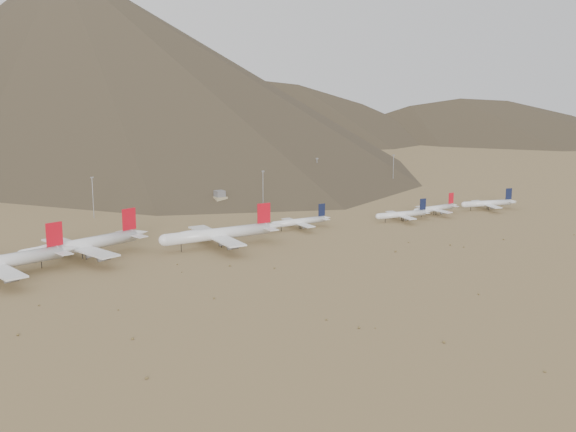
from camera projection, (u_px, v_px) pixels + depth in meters
ground at (277, 251)px, 362.43m from camera, size 3000.00×3000.00×0.00m
widebody_centre at (82, 245)px, 345.17m from camera, size 70.48×55.56×21.36m
widebody_east at (219, 234)px, 370.21m from camera, size 69.53×53.48×20.64m
narrowbody_a at (301, 221)px, 414.10m from camera, size 40.65×29.11×13.40m
narrowbody_b at (403, 214)px, 436.34m from camera, size 38.66×28.22×12.85m
narrowbody_c at (435, 208)px, 455.27m from camera, size 38.84×27.80×12.81m
narrowbody_d at (489, 203)px, 471.84m from camera, size 40.03×29.68×13.59m
control_tower at (220, 201)px, 476.28m from camera, size 8.00×8.00×12.00m
mast_west at (93, 195)px, 443.32m from camera, size 2.00×0.60×25.70m
mast_centre at (263, 188)px, 470.81m from camera, size 2.00×0.60×25.70m
mast_east at (317, 173)px, 540.60m from camera, size 2.00×0.60×25.70m
mast_far_east at (393, 169)px, 563.22m from camera, size 2.00×0.60×25.70m
desert_scrub at (383, 289)px, 298.31m from camera, size 417.66×174.48×0.94m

